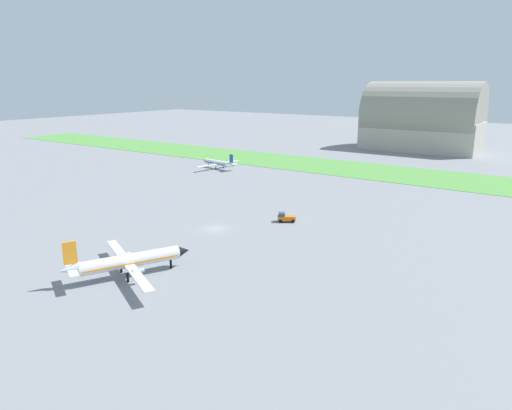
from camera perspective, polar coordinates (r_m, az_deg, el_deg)
name	(u,v)px	position (r m, az deg, el deg)	size (l,w,h in m)	color
ground_plane	(215,229)	(90.98, -5.11, -2.94)	(600.00, 600.00, 0.00)	gray
grass_taxiway_strip	(364,170)	(155.18, 13.13, 4.18)	(360.00, 28.00, 0.08)	#549342
airplane_foreground_turboprop	(128,261)	(70.75, -15.48, -6.62)	(20.62, 17.92, 6.69)	silver
airplane_taxiing_turboprop	(218,163)	(154.19, -4.63, 5.19)	(15.47, 17.99, 5.41)	white
pushback_tug_near_gate	(286,217)	(95.15, 3.66, -1.53)	(3.99, 3.50, 1.95)	orange
hangar_distant	(422,121)	(208.13, 19.72, 9.70)	(46.08, 26.87, 28.12)	#B2AD9E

